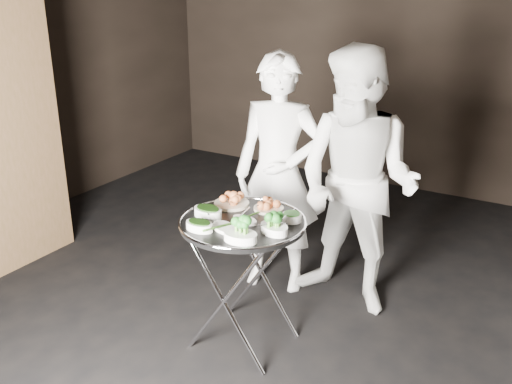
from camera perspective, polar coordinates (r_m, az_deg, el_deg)
The scene contains 16 objects.
floor at distance 3.47m, azimuth -0.88°, elevation -17.73°, with size 6.00×7.00×0.05m, color black.
wall_back at distance 6.04m, azimuth 17.35°, elevation 13.81°, with size 6.00×0.05×3.00m, color black.
tray_stand at distance 3.44m, azimuth -1.29°, elevation -8.55°, with size 0.55×0.46×0.80m.
serving_tray at distance 3.28m, azimuth -1.34°, elevation -3.07°, with size 0.74×0.74×0.04m.
potato_plate_a at distance 3.49m, azimuth -2.46°, elevation -0.81°, with size 0.22×0.22×0.08m.
potato_plate_b at distance 3.42m, azimuth 1.28°, elevation -1.35°, with size 0.18×0.18×0.07m.
greens_bowl at distance 3.27m, azimuth 3.59°, elevation -2.41°, with size 0.12×0.12×0.07m.
asparagus_plate_a at distance 3.26m, azimuth -1.14°, elevation -2.72°, with size 0.19×0.13×0.03m.
asparagus_plate_b at distance 3.16m, azimuth -3.09°, elevation -3.48°, with size 0.22×0.18×0.04m.
spinach_bowl_a at distance 3.33m, azimuth -4.83°, elevation -1.90°, with size 0.20×0.14×0.08m.
spinach_bowl_b at distance 3.17m, azimuth -5.68°, elevation -3.27°, with size 0.17×0.11×0.07m.
broccoli_bowl_a at distance 3.12m, azimuth 1.83°, elevation -3.53°, with size 0.21×0.18×0.07m.
broccoli_bowl_b at distance 3.02m, azimuth -1.57°, elevation -4.31°, with size 0.20×0.15×0.08m.
serving_utensils at distance 3.30m, azimuth -0.48°, elevation -1.82°, with size 0.57×0.41×0.01m.
waiter_left at distance 3.96m, azimuth 2.24°, elevation 1.71°, with size 0.62×0.40×1.69m, color white.
waiter_right at distance 3.74m, azimuth 10.06°, elevation 0.79°, with size 0.86×0.67×1.76m, color white.
Camera 1 is at (1.43, -2.31, 2.14)m, focal length 40.00 mm.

